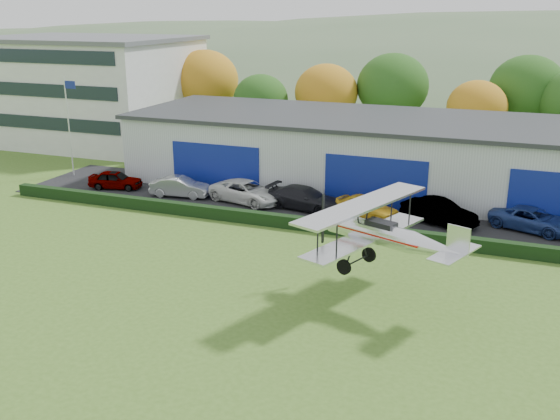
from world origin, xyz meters
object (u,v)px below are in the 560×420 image
(office_block, at_px, (87,89))
(car_2, at_px, (247,192))
(car_0, at_px, (115,180))
(biplane, at_px, (383,232))
(flagpole, at_px, (69,118))
(car_5, at_px, (439,212))
(car_1, at_px, (180,187))
(hangar, at_px, (393,153))
(car_3, at_px, (305,198))
(car_6, at_px, (532,219))
(car_4, at_px, (367,207))

(office_block, distance_m, car_2, 28.79)
(car_0, xyz_separation_m, biplane, (22.89, -11.99, 2.74))
(flagpole, height_order, car_0, flagpole)
(car_2, relative_size, car_5, 1.14)
(car_1, bearing_deg, car_0, 81.31)
(hangar, height_order, flagpole, flagpole)
(hangar, bearing_deg, car_2, -138.22)
(flagpole, xyz_separation_m, car_2, (16.18, -1.80, -3.97))
(car_2, distance_m, biplane, 17.50)
(office_block, distance_m, car_3, 32.52)
(biplane, bearing_deg, flagpole, 174.45)
(biplane, bearing_deg, car_5, 105.73)
(car_1, bearing_deg, biplane, -131.98)
(car_6, bearing_deg, hangar, 75.57)
(car_3, relative_size, car_4, 1.21)
(car_3, bearing_deg, car_1, 101.15)
(office_block, bearing_deg, flagpole, -58.03)
(car_4, height_order, car_5, car_5)
(office_block, height_order, car_5, office_block)
(car_2, distance_m, car_3, 4.30)
(car_5, xyz_separation_m, car_6, (5.51, 0.84, -0.10))
(car_0, height_order, biplane, biplane)
(car_5, bearing_deg, car_3, 113.15)
(flagpole, distance_m, car_2, 16.76)
(office_block, height_order, car_3, office_block)
(car_1, distance_m, car_2, 5.10)
(car_4, xyz_separation_m, car_5, (4.56, 0.34, 0.05))
(office_block, bearing_deg, biplane, -36.63)
(hangar, xyz_separation_m, car_6, (10.07, -6.98, -1.91))
(car_1, xyz_separation_m, car_2, (5.08, 0.44, 0.04))
(hangar, relative_size, car_3, 7.72)
(flagpole, height_order, car_6, flagpole)
(office_block, distance_m, car_1, 24.92)
(hangar, xyz_separation_m, car_0, (-19.43, -8.09, -1.93))
(flagpole, bearing_deg, car_4, -5.01)
(car_0, bearing_deg, car_4, -102.63)
(hangar, distance_m, car_6, 12.40)
(car_4, xyz_separation_m, car_6, (10.06, 1.18, -0.04))
(hangar, bearing_deg, car_3, -119.36)
(flagpole, xyz_separation_m, car_1, (11.10, -2.23, -4.02))
(car_5, height_order, biplane, biplane)
(hangar, xyz_separation_m, car_2, (-8.70, -7.78, -1.85))
(hangar, height_order, car_1, hangar)
(office_block, xyz_separation_m, car_3, (28.60, -14.85, -4.40))
(car_0, relative_size, car_3, 0.76)
(car_4, relative_size, biplane, 0.51)
(hangar, bearing_deg, car_5, -59.72)
(car_4, height_order, car_6, car_4)
(car_0, xyz_separation_m, car_5, (24.00, 0.26, 0.12))
(car_1, height_order, car_4, car_4)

